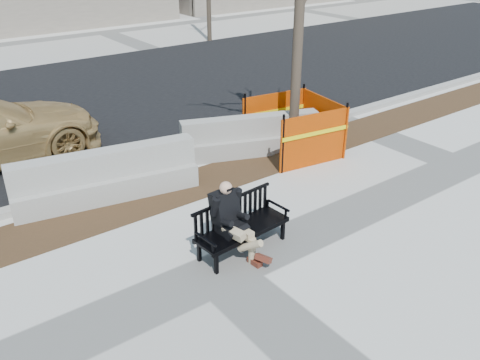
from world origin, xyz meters
The scene contains 10 objects.
ground centered at (0.00, 0.00, 0.00)m, with size 120.00×120.00×0.00m, color beige.
mulch_strip centered at (0.00, 2.60, 0.00)m, with size 40.00×1.20×0.02m, color #47301C.
asphalt_street centered at (0.00, 8.80, 0.00)m, with size 60.00×10.40×0.01m, color black.
curb centered at (0.00, 3.55, 0.06)m, with size 60.00×0.25×0.12m, color #9E9B93.
bench centered at (0.62, 0.25, 0.00)m, with size 1.58×0.57×0.84m, color black, non-canonical shape.
seated_man centered at (0.40, 0.28, 0.00)m, with size 0.52×0.87×1.22m, color black, non-canonical shape.
tree_fence centered at (3.80, 2.64, 0.00)m, with size 2.52×2.52×6.29m, color #D63E00, non-canonical shape.
jersey_barrier_left centered at (-0.37, 3.10, 0.00)m, with size 3.34×0.67×0.96m, color #A09D95, non-canonical shape.
jersey_barrier_right centered at (3.01, 3.15, 0.00)m, with size 3.06×0.61×0.88m, color #99968F, non-canonical shape.
far_tree_right centered at (9.11, 14.00, 0.00)m, with size 2.17×2.17×5.85m, color #463A2D, non-canonical shape.
Camera 1 is at (-3.34, -5.01, 4.54)m, focal length 37.84 mm.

